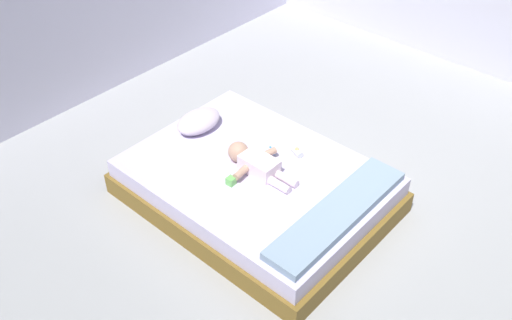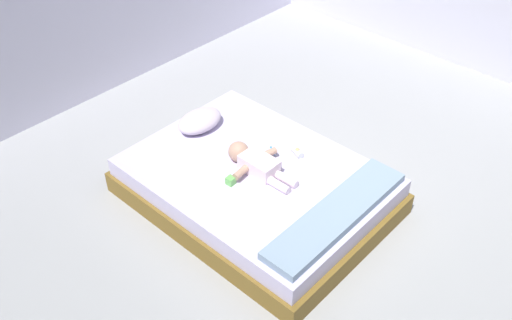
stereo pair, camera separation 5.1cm
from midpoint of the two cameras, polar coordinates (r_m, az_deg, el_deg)
ground_plane at (r=4.55m, az=8.59°, el=-6.12°), size 8.00×8.00×0.00m
bed at (r=4.55m, az=0.32°, el=-2.65°), size 1.49×2.02×0.34m
pillow at (r=4.87m, az=-5.39°, el=3.97°), size 0.42×0.28×0.15m
baby at (r=4.41m, az=0.21°, el=-0.25°), size 0.46×0.64×0.17m
toothbrush at (r=4.63m, az=1.89°, el=1.06°), size 0.08×0.12×0.02m
blanket at (r=4.07m, az=8.48°, el=-5.41°), size 1.34×0.30×0.06m
toy_block at (r=4.30m, az=-2.22°, el=-2.10°), size 0.07×0.07×0.06m
baby_bottle at (r=4.59m, az=4.49°, el=0.83°), size 0.09×0.13×0.08m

